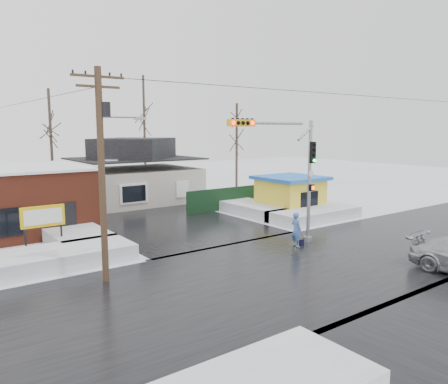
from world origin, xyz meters
TOP-DOWN VIEW (x-y plane):
  - ground at (0.00, 0.00)m, footprint 120.00×120.00m
  - road_ns at (0.00, 0.00)m, footprint 10.00×120.00m
  - road_ew at (0.00, 0.00)m, footprint 120.00×10.00m
  - snowbank_nw at (-9.00, 7.00)m, footprint 7.00×3.00m
  - snowbank_ne at (9.00, 7.00)m, footprint 7.00×3.00m
  - snowbank_nside_w at (-7.00, 12.00)m, footprint 3.00×8.00m
  - snowbank_nside_e at (7.00, 12.00)m, footprint 3.00×8.00m
  - traffic_signal at (2.43, 2.97)m, footprint 6.05×0.68m
  - utility_pole at (-7.93, 3.50)m, footprint 3.15×0.44m
  - marquee_sign at (-9.00, 9.49)m, footprint 2.20×0.21m
  - house at (2.00, 22.00)m, footprint 10.40×8.40m
  - kiosk at (9.50, 9.99)m, footprint 4.60×4.60m
  - fence at (6.50, 14.00)m, footprint 8.00×0.12m
  - tree_far_left at (-4.00, 26.00)m, footprint 3.00×3.00m
  - tree_far_mid at (6.00, 28.00)m, footprint 3.00×3.00m
  - tree_far_right at (12.00, 20.00)m, footprint 3.00×3.00m
  - pedestrian at (2.62, 2.60)m, footprint 0.52×0.74m
  - shopping_bag at (3.03, 2.55)m, footprint 0.29×0.15m

SIDE VIEW (x-z plane):
  - ground at x=0.00m, z-range 0.00..0.00m
  - road_ns at x=0.00m, z-range 0.00..0.02m
  - road_ew at x=0.00m, z-range 0.00..0.02m
  - shopping_bag at x=3.03m, z-range 0.00..0.35m
  - snowbank_nw at x=-9.00m, z-range 0.00..0.80m
  - snowbank_ne at x=9.00m, z-range 0.00..0.80m
  - snowbank_nside_w at x=-7.00m, z-range 0.00..0.80m
  - snowbank_nside_e at x=7.00m, z-range 0.00..0.80m
  - fence at x=6.50m, z-range 0.00..1.80m
  - pedestrian at x=2.62m, z-range 0.00..1.94m
  - kiosk at x=9.50m, z-range 0.03..2.90m
  - marquee_sign at x=-9.00m, z-range 0.65..3.20m
  - house at x=2.00m, z-range -0.26..5.50m
  - traffic_signal at x=2.43m, z-range 1.04..8.04m
  - utility_pole at x=-7.93m, z-range 0.61..9.61m
  - tree_far_right at x=12.00m, z-range 2.66..11.66m
  - tree_far_left at x=-4.00m, z-range 2.95..12.95m
  - tree_far_mid at x=6.00m, z-range 3.54..15.54m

